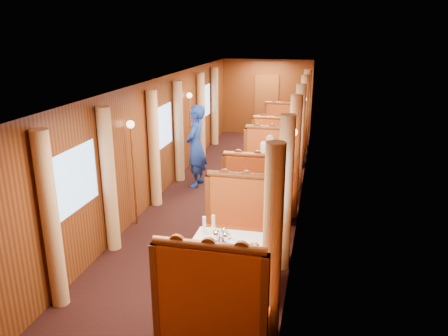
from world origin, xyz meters
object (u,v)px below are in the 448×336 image
(teapot_left, at_px, (217,238))
(teapot_back, at_px, (224,235))
(table_far, at_px, (281,142))
(banquette_near_fwd, at_px, (213,307))
(table_near, at_px, (231,266))
(banquette_far_fwd, at_px, (277,149))
(banquette_near_aft, at_px, (244,231))
(banquette_far_aft, at_px, (284,132))
(passenger, at_px, (270,155))
(rose_vase_mid, at_px, (263,157))
(steward, at_px, (196,146))
(teapot_right, at_px, (226,240))
(tea_tray, at_px, (225,243))
(banquette_mid_fwd, at_px, (258,197))
(rose_vase_far, at_px, (280,123))
(fruit_plate, at_px, (254,246))
(table_mid, at_px, (265,182))
(banquette_mid_aft, at_px, (270,166))

(teapot_left, bearing_deg, teapot_back, 58.72)
(table_far, bearing_deg, banquette_near_fwd, -90.00)
(table_near, height_order, banquette_far_fwd, banquette_far_fwd)
(banquette_near_aft, xyz_separation_m, banquette_far_aft, (0.00, 7.00, 0.00))
(banquette_far_aft, bearing_deg, passenger, -90.00)
(banquette_far_aft, height_order, teapot_back, banquette_far_aft)
(banquette_far_aft, height_order, rose_vase_mid, banquette_far_aft)
(table_near, height_order, steward, steward)
(banquette_far_fwd, bearing_deg, table_near, -90.00)
(teapot_back, bearing_deg, teapot_right, -77.80)
(banquette_far_aft, distance_m, teapot_back, 7.99)
(tea_tray, relative_size, teapot_back, 2.06)
(tea_tray, bearing_deg, banquette_mid_fwd, 88.60)
(table_far, distance_m, banquette_far_aft, 1.02)
(rose_vase_far, bearing_deg, table_near, -89.73)
(banquette_near_fwd, distance_m, steward, 5.28)
(banquette_near_aft, distance_m, fruit_plate, 1.21)
(passenger, bearing_deg, banquette_far_aft, 90.00)
(teapot_back, bearing_deg, teapot_left, -130.57)
(table_mid, relative_size, banquette_far_fwd, 0.78)
(table_far, bearing_deg, table_mid, -90.00)
(banquette_mid_aft, height_order, banquette_far_fwd, same)
(passenger, bearing_deg, teapot_right, -90.73)
(banquette_near_fwd, xyz_separation_m, passenger, (-0.00, 5.29, 0.32))
(steward, bearing_deg, banquette_near_aft, 30.93)
(table_near, xyz_separation_m, banquette_far_fwd, (0.00, 5.99, 0.05))
(banquette_far_aft, height_order, tea_tray, banquette_far_aft)
(banquette_mid_fwd, height_order, rose_vase_far, banquette_mid_fwd)
(table_far, relative_size, teapot_back, 6.36)
(teapot_back, distance_m, fruit_plate, 0.44)
(rose_vase_far, xyz_separation_m, passenger, (0.03, -2.76, -0.19))
(banquette_near_fwd, height_order, teapot_right, banquette_near_fwd)
(teapot_left, bearing_deg, tea_tray, 1.49)
(banquette_far_aft, bearing_deg, teapot_right, -90.39)
(banquette_near_fwd, relative_size, rose_vase_far, 3.72)
(table_mid, relative_size, tea_tray, 3.09)
(banquette_near_fwd, height_order, banquette_far_aft, same)
(rose_vase_mid, bearing_deg, teapot_left, -92.22)
(banquette_near_aft, distance_m, teapot_right, 1.17)
(table_near, bearing_deg, teapot_right, -122.89)
(tea_tray, height_order, steward, steward)
(teapot_back, bearing_deg, tea_tray, -81.03)
(banquette_far_aft, xyz_separation_m, passenger, (-0.00, -3.74, 0.32))
(teapot_right, relative_size, rose_vase_far, 0.44)
(banquette_mid_fwd, height_order, teapot_left, banquette_mid_fwd)
(banquette_mid_fwd, bearing_deg, banquette_far_aft, 90.00)
(fruit_plate, bearing_deg, banquette_far_aft, 92.29)
(tea_tray, bearing_deg, teapot_right, 5.15)
(steward, bearing_deg, teapot_left, 21.79)
(banquette_far_fwd, relative_size, fruit_plate, 6.76)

